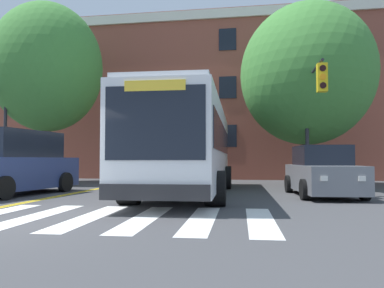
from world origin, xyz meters
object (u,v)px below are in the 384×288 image
car_navy_near_lane (16,164)px  street_tree_curbside_small (47,68)px  city_bus (189,146)px  car_grey_far_lane (322,173)px  traffic_light_near_corner (313,104)px  traffic_light_overhead (158,112)px  street_tree_curbside_large (306,75)px  car_red_behind_bus (193,167)px

car_navy_near_lane → street_tree_curbside_small: size_ratio=0.54×
city_bus → car_navy_near_lane: city_bus is taller
car_grey_far_lane → traffic_light_near_corner: size_ratio=0.87×
car_grey_far_lane → street_tree_curbside_small: (-13.42, 5.15, 5.49)m
car_grey_far_lane → traffic_light_overhead: (-6.70, 3.28, 2.70)m
car_grey_far_lane → traffic_light_near_corner: traffic_light_near_corner is taller
car_navy_near_lane → car_grey_far_lane: (10.83, 1.28, -0.29)m
traffic_light_near_corner → car_grey_far_lane: bearing=-89.5°
city_bus → street_tree_curbside_small: 11.03m
street_tree_curbside_small → city_bus: bearing=-30.2°
car_navy_near_lane → traffic_light_near_corner: 11.46m
traffic_light_near_corner → street_tree_curbside_large: street_tree_curbside_large is taller
car_navy_near_lane → car_grey_far_lane: car_navy_near_lane is taller
city_bus → street_tree_curbside_large: bearing=44.5°
car_grey_far_lane → street_tree_curbside_small: 15.39m
car_navy_near_lane → street_tree_curbside_small: (-2.59, 6.43, 5.20)m
car_navy_near_lane → traffic_light_overhead: (4.13, 4.56, 2.41)m
car_red_behind_bus → traffic_light_near_corner: traffic_light_near_corner is taller
traffic_light_overhead → street_tree_curbside_large: street_tree_curbside_large is taller
car_grey_far_lane → car_red_behind_bus: (-6.10, 9.87, 0.00)m
traffic_light_overhead → street_tree_curbside_small: bearing=164.5°
city_bus → traffic_light_near_corner: (4.71, 1.58, 1.69)m
city_bus → street_tree_curbside_large: (4.95, 4.86, 3.58)m
car_navy_near_lane → street_tree_curbside_small: 8.66m
city_bus → car_grey_far_lane: city_bus is taller
city_bus → street_tree_curbside_large: 7.81m
car_navy_near_lane → street_tree_curbside_large: bearing=29.4°
city_bus → traffic_light_near_corner: traffic_light_near_corner is taller
street_tree_curbside_large → street_tree_curbside_small: 13.67m
car_grey_far_lane → city_bus: bearing=179.0°
city_bus → traffic_light_near_corner: bearing=18.5°
car_navy_near_lane → traffic_light_overhead: bearing=47.9°
traffic_light_near_corner → street_tree_curbside_small: (-13.41, 3.49, 2.82)m
traffic_light_near_corner → traffic_light_overhead: 6.88m
car_red_behind_bus → city_bus: bearing=-82.0°
city_bus → car_grey_far_lane: bearing=-1.0°
car_grey_far_lane → traffic_light_overhead: traffic_light_overhead is taller
car_navy_near_lane → street_tree_curbside_large: (11.05, 6.23, 4.27)m
city_bus → car_red_behind_bus: city_bus is taller
traffic_light_overhead → traffic_light_near_corner: bearing=-13.6°
traffic_light_near_corner → city_bus: bearing=-161.5°
street_tree_curbside_large → car_red_behind_bus: bearing=142.1°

